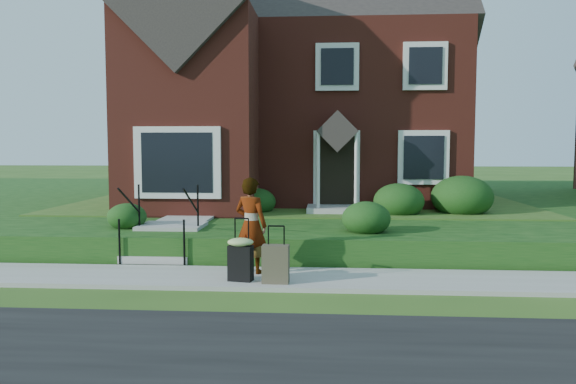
# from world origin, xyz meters

# --- Properties ---
(ground) EXTENTS (120.00, 120.00, 0.00)m
(ground) POSITION_xyz_m (0.00, 0.00, 0.00)
(ground) COLOR #2D5119
(ground) RESTS_ON ground
(sidewalk) EXTENTS (60.00, 1.60, 0.08)m
(sidewalk) POSITION_xyz_m (0.00, 0.00, 0.04)
(sidewalk) COLOR #9E9B93
(sidewalk) RESTS_ON ground
(terrace) EXTENTS (44.00, 20.00, 0.60)m
(terrace) POSITION_xyz_m (4.00, 10.90, 0.30)
(terrace) COLOR #123D10
(terrace) RESTS_ON ground
(walkway) EXTENTS (1.20, 6.00, 0.06)m
(walkway) POSITION_xyz_m (-2.50, 5.00, 0.63)
(walkway) COLOR #9E9B93
(walkway) RESTS_ON terrace
(main_house) EXTENTS (10.40, 10.20, 9.40)m
(main_house) POSITION_xyz_m (-0.21, 9.61, 5.26)
(main_house) COLOR maroon
(main_house) RESTS_ON terrace
(front_steps) EXTENTS (1.40, 2.02, 1.50)m
(front_steps) POSITION_xyz_m (-2.50, 1.84, 0.47)
(front_steps) COLOR #9E9B93
(front_steps) RESTS_ON ground
(foundation_shrubs) EXTENTS (10.29, 4.76, 1.15)m
(foundation_shrubs) POSITION_xyz_m (0.88, 4.81, 1.09)
(foundation_shrubs) COLOR black
(foundation_shrubs) RESTS_ON terrace
(woman) EXTENTS (0.76, 0.65, 1.76)m
(woman) POSITION_xyz_m (-0.45, 0.30, 0.96)
(woman) COLOR #999999
(woman) RESTS_ON sidewalk
(suitcase_black) EXTENTS (0.51, 0.45, 1.09)m
(suitcase_black) POSITION_xyz_m (-0.55, -0.36, 0.50)
(suitcase_black) COLOR black
(suitcase_black) RESTS_ON sidewalk
(suitcase_olive) EXTENTS (0.46, 0.27, 0.98)m
(suitcase_olive) POSITION_xyz_m (0.07, -0.47, 0.41)
(suitcase_olive) COLOR #4B4432
(suitcase_olive) RESTS_ON sidewalk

